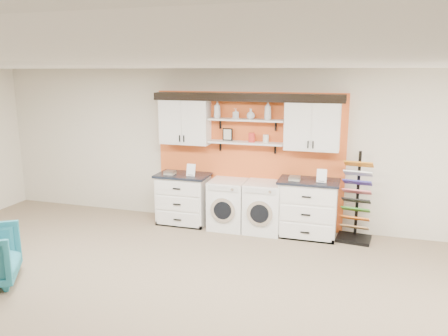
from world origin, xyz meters
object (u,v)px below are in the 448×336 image
(base_cabinet_right, at_px, (308,208))
(sample_rack, at_px, (356,212))
(base_cabinet_left, at_px, (184,198))
(washer, at_px, (228,204))
(dryer, at_px, (264,207))

(base_cabinet_right, distance_m, sample_rack, 0.77)
(sample_rack, bearing_deg, base_cabinet_right, -170.82)
(base_cabinet_left, xyz_separation_m, washer, (0.86, -0.00, -0.03))
(base_cabinet_left, xyz_separation_m, base_cabinet_right, (2.26, -0.00, 0.03))
(base_cabinet_left, distance_m, sample_rack, 3.03)
(dryer, relative_size, sample_rack, 0.59)
(base_cabinet_left, bearing_deg, dryer, -0.13)
(base_cabinet_left, bearing_deg, sample_rack, 0.60)
(washer, height_order, dryer, dryer)
(base_cabinet_left, height_order, base_cabinet_right, base_cabinet_right)
(dryer, height_order, sample_rack, sample_rack)
(base_cabinet_left, xyz_separation_m, dryer, (1.50, -0.00, -0.02))
(dryer, bearing_deg, base_cabinet_right, 0.25)
(washer, distance_m, sample_rack, 2.18)
(base_cabinet_left, distance_m, washer, 0.86)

